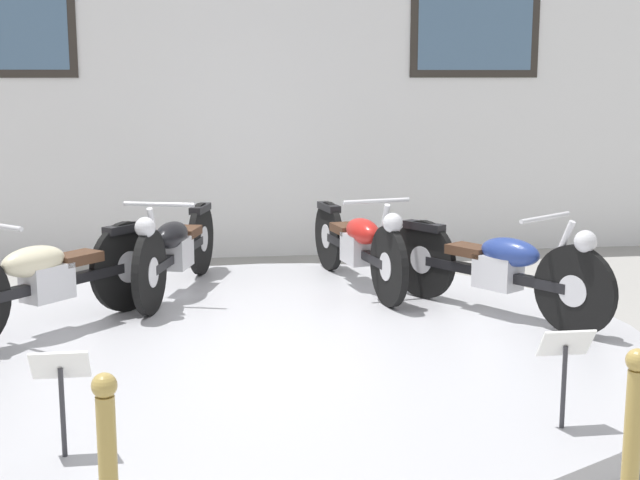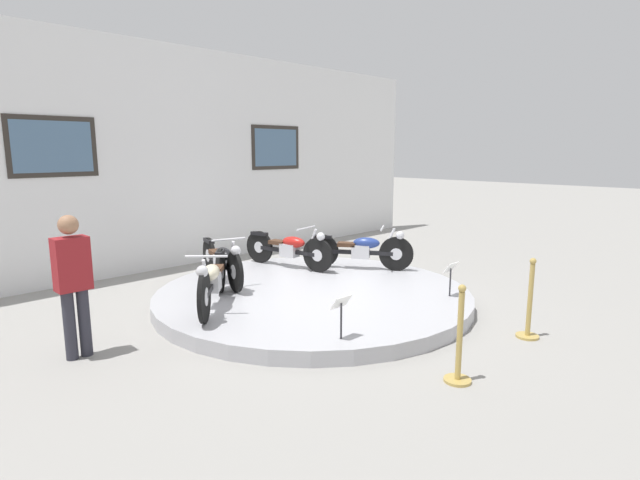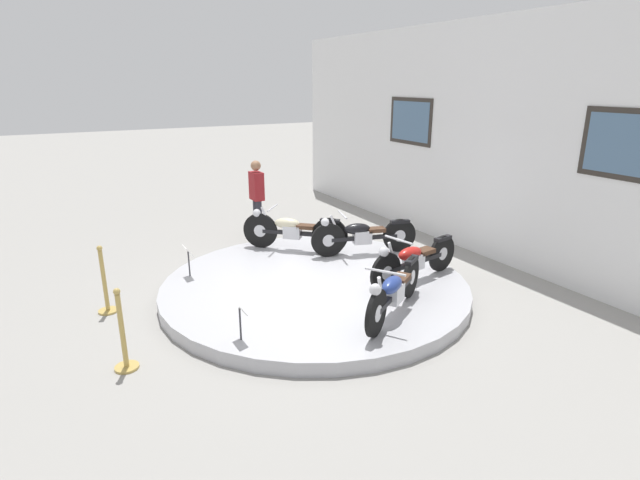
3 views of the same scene
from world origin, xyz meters
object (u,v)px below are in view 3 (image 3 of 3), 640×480
motorcycle_cream (292,230)px  visitor_standing (257,194)px  info_placard_front_centre (240,312)px  stanchion_post_right_of_entry (124,342)px  motorcycle_black (362,234)px  stanchion_post_left_of_entry (105,290)px  motorcycle_red (414,259)px  motorcycle_blue (394,290)px  info_placard_front_left (188,255)px

motorcycle_cream → visitor_standing: size_ratio=0.93×
info_placard_front_centre → visitor_standing: visitor_standing is taller
motorcycle_cream → stanchion_post_right_of_entry: (2.43, -3.35, -0.25)m
motorcycle_cream → info_placard_front_centre: size_ratio=2.97×
motorcycle_black → stanchion_post_left_of_entry: (-0.13, -4.36, -0.23)m
motorcycle_cream → motorcycle_red: (2.30, 1.00, -0.02)m
motorcycle_red → motorcycle_blue: size_ratio=1.16×
motorcycle_blue → visitor_standing: bearing=179.7°
info_placard_front_left → info_placard_front_centre: bearing=0.0°
motorcycle_red → motorcycle_blue: same height
motorcycle_red → info_placard_front_left: motorcycle_red is taller
visitor_standing → stanchion_post_left_of_entry: bearing=-53.6°
stanchion_post_right_of_entry → info_placard_front_centre: bearing=75.7°
motorcycle_black → motorcycle_blue: size_ratio=1.14×
motorcycle_cream → info_placard_front_left: motorcycle_cream is taller
motorcycle_blue → stanchion_post_left_of_entry: bearing=-125.9°
motorcycle_black → stanchion_post_left_of_entry: stanchion_post_left_of_entry is taller
motorcycle_cream → motorcycle_red: bearing=23.5°
visitor_standing → stanchion_post_left_of_entry: (2.49, -3.38, -0.58)m
info_placard_front_left → info_placard_front_centre: size_ratio=1.00×
info_placard_front_left → stanchion_post_left_of_entry: stanchion_post_left_of_entry is taller
motorcycle_cream → stanchion_post_left_of_entry: 3.44m
visitor_standing → stanchion_post_right_of_entry: 5.43m
motorcycle_black → info_placard_front_left: 3.08m
motorcycle_blue → stanchion_post_left_of_entry: stanchion_post_left_of_entry is taller
info_placard_front_centre → visitor_standing: size_ratio=0.31×
motorcycle_red → info_placard_front_left: 3.60m
info_placard_front_centre → motorcycle_blue: bearing=79.7°
info_placard_front_left → stanchion_post_left_of_entry: size_ratio=0.50×
motorcycle_red → stanchion_post_left_of_entry: bearing=-110.1°
motorcycle_cream → motorcycle_blue: size_ratio=0.91×
motorcycle_red → stanchion_post_right_of_entry: stanchion_post_right_of_entry is taller
motorcycle_blue → info_placard_front_left: bearing=-143.5°
motorcycle_cream → info_placard_front_centre: (2.76, -2.04, -0.03)m
stanchion_post_right_of_entry → motorcycle_red: bearing=91.7°
motorcycle_red → stanchion_post_right_of_entry: bearing=-88.3°
info_placard_front_centre → motorcycle_black: bearing=122.3°
stanchion_post_left_of_entry → stanchion_post_right_of_entry: (1.72, 0.00, 0.00)m
visitor_standing → stanchion_post_right_of_entry: bearing=-38.7°
motorcycle_cream → stanchion_post_right_of_entry: 4.15m
motorcycle_cream → motorcycle_red: 2.51m
stanchion_post_right_of_entry → info_placard_front_left: bearing=147.5°
motorcycle_blue → info_placard_front_left: (-2.76, -2.04, -0.01)m
info_placard_front_centre → visitor_standing: 5.01m
info_placard_front_centre → info_placard_front_left: bearing=180.0°
motorcycle_black → info_placard_front_left: size_ratio=3.73×
info_placard_front_left → motorcycle_cream: bearing=100.4°
motorcycle_cream → motorcycle_red: size_ratio=0.79×
motorcycle_red → visitor_standing: size_ratio=1.18×
motorcycle_blue → stanchion_post_right_of_entry: bearing=-101.9°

